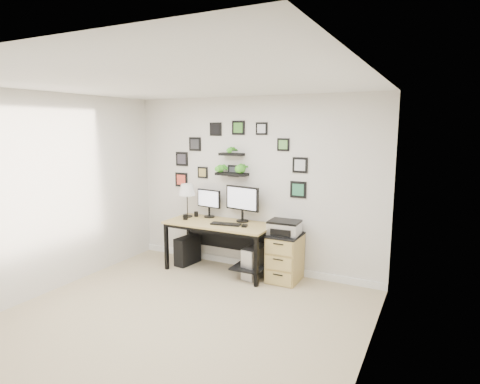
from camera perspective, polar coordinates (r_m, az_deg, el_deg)
The scene contains 14 objects.
room at distance 6.31m, azimuth 1.66°, elevation -10.23°, with size 4.00×4.00×4.00m.
desk at distance 6.02m, azimuth -2.54°, elevation -5.48°, with size 1.60×0.70×0.75m.
monitor_left at distance 6.28m, azimuth -4.45°, elevation -1.30°, with size 0.43×0.19×0.44m.
monitor_right at distance 5.95m, azimuth 0.31°, elevation -1.26°, with size 0.57×0.21×0.54m.
keyboard at distance 5.84m, azimuth -2.03°, elevation -4.57°, with size 0.44×0.14×0.02m, color black.
mouse at distance 5.72m, azimuth 0.65°, elevation -4.80°, with size 0.07×0.11×0.03m, color black.
table_lamp at distance 6.32m, azimuth -7.55°, elevation 0.21°, with size 0.26×0.26×0.52m.
mug at distance 6.21m, azimuth -7.76°, elevation -3.52°, with size 0.07×0.07×0.08m, color black.
pen_cup at distance 6.39m, azimuth -6.26°, elevation -3.13°, with size 0.06×0.06×0.08m, color black.
pc_tower_black at distance 6.47m, azimuth -7.48°, elevation -8.23°, with size 0.19×0.44×0.44m, color black.
pc_tower_grey at distance 5.88m, azimuth 2.18°, elevation -9.93°, with size 0.27×0.48×0.45m.
file_cabinet at distance 5.76m, azimuth 6.40°, elevation -9.24°, with size 0.43×0.53×0.67m.
printer at distance 5.65m, azimuth 6.33°, elevation -5.03°, with size 0.44×0.36×0.19m.
wall_decor at distance 6.06m, azimuth -1.07°, elevation 4.54°, with size 2.25×0.18×1.09m.
Camera 1 is at (2.53, -3.40, 2.17)m, focal length 30.00 mm.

